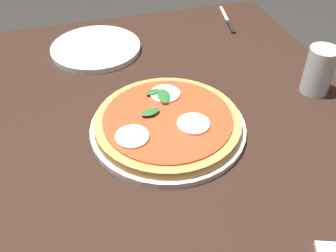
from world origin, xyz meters
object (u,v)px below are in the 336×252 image
glass_cup (319,71)px  knife (229,22)px  dining_table (185,176)px  serving_tray (168,128)px  plate_white (96,48)px  pizza (168,121)px

glass_cup → knife: bearing=7.8°
dining_table → serving_tray: bearing=47.3°
serving_tray → knife: size_ratio=1.76×
serving_tray → plate_white: size_ratio=1.33×
serving_tray → pizza: 0.02m
dining_table → glass_cup: size_ratio=10.51×
serving_tray → knife: (0.40, -0.30, -0.00)m
dining_table → pizza: size_ratio=3.88×
dining_table → glass_cup: glass_cup is taller
dining_table → plate_white: 0.42m
plate_white → pizza: bearing=-165.8°
serving_tray → plate_white: 0.37m
dining_table → pizza: bearing=50.0°
plate_white → knife: size_ratio=1.32×
serving_tray → glass_cup: glass_cup is taller
dining_table → knife: 0.52m
pizza → plate_white: bearing=14.2°
plate_white → glass_cup: size_ratio=2.18×
serving_tray → pizza: (-0.00, 0.00, 0.02)m
plate_white → knife: plate_white is taller
serving_tray → knife: 0.50m
dining_table → pizza: pizza is taller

